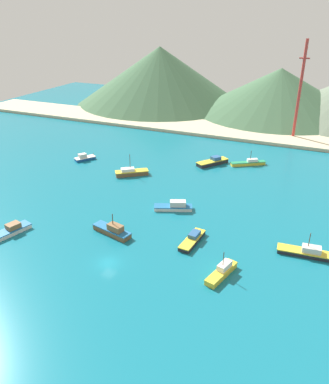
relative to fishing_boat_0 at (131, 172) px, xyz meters
name	(u,v)px	position (x,y,z in m)	size (l,w,h in m)	color
ground	(169,200)	(16.55, -10.28, -1.13)	(260.00, 280.00, 0.50)	#146B7F
fishing_boat_0	(131,172)	(0.00, 0.00, 0.00)	(9.45, 7.99, 6.53)	brown
fishing_boat_1	(10,231)	(-8.67, -39.65, -0.17)	(5.44, 10.06, 2.11)	silver
fishing_boat_2	(306,252)	(51.14, -22.24, -0.13)	(10.57, 3.50, 5.13)	#232328
fishing_boat_3	(249,163)	(30.11, 22.08, -0.17)	(10.38, 7.59, 4.74)	gold
fishing_boat_4	(84,158)	(-20.07, 5.14, -0.11)	(5.84, 6.97, 2.19)	#14478C
fishing_boat_5	(222,272)	(37.64, -35.13, -0.07)	(4.17, 8.70, 4.95)	gold
fishing_boat_6	(175,206)	(19.96, -14.88, -0.05)	(9.63, 5.95, 2.30)	silver
fishing_boat_7	(192,239)	(28.91, -26.79, -0.23)	(3.16, 9.02, 1.81)	#232328
fishing_boat_8	(213,162)	(19.57, 18.06, -0.03)	(8.66, 10.51, 2.46)	#232328
fishing_boat_9	(113,230)	(11.94, -30.78, 0.06)	(9.80, 4.74, 5.01)	brown
beach_strip	(233,131)	(16.55, 54.97, -0.28)	(247.00, 20.81, 1.20)	#C6B793
hill_west	(160,76)	(-31.76, 91.42, 13.34)	(86.45, 86.45, 28.44)	#3D6042
hill_central	(279,92)	(27.94, 92.21, 9.65)	(79.87, 79.87, 21.07)	#3D6042
radio_tower	(300,90)	(39.61, 56.08, 17.26)	(3.56, 2.85, 35.58)	#B7332D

